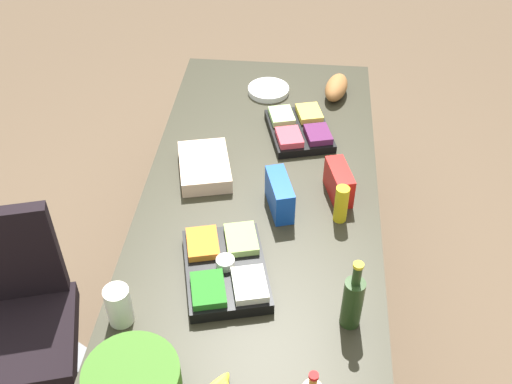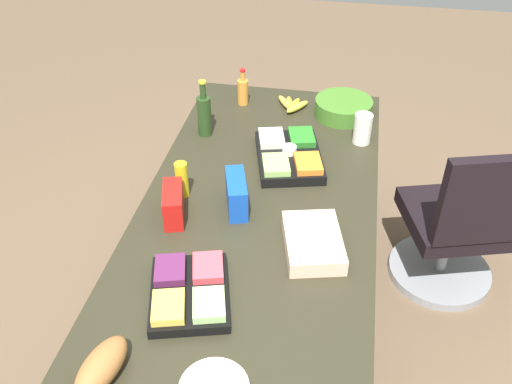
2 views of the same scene
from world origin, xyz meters
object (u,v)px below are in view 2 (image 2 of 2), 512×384
at_px(mayo_jar, 363,129).
at_px(dressing_bottle, 243,91).
at_px(mustard_bottle, 182,180).
at_px(banana_bunch, 291,105).
at_px(conference_table, 255,228).
at_px(chip_bag_blue, 236,194).
at_px(bread_loaf, 102,366).
at_px(wine_bottle, 204,114).
at_px(salad_bowl, 343,108).
at_px(chip_bag_red, 173,204).
at_px(fruit_platter, 189,291).
at_px(office_chair, 455,233).
at_px(sheet_cake, 313,242).
at_px(veggie_tray, 289,155).

relative_size(mayo_jar, dressing_bottle, 0.75).
bearing_deg(mustard_bottle, banana_bunch, -23.35).
bearing_deg(dressing_bottle, conference_table, -165.70).
distance_m(chip_bag_blue, bread_loaf, 0.94).
xyz_separation_m(wine_bottle, salad_bowl, (0.33, -0.69, -0.07)).
xyz_separation_m(mayo_jar, mustard_bottle, (-0.59, 0.77, 0.01)).
relative_size(mayo_jar, chip_bag_red, 0.79).
xyz_separation_m(conference_table, wine_bottle, (0.61, 0.38, 0.18)).
bearing_deg(dressing_bottle, chip_bag_red, 175.02).
relative_size(dressing_bottle, chip_bag_blue, 0.96).
relative_size(fruit_platter, mustard_bottle, 2.48).
height_order(mustard_bottle, salad_bowl, mustard_bottle).
bearing_deg(chip_bag_blue, wine_bottle, 26.80).
distance_m(office_chair, sheet_cake, 1.07).
distance_m(conference_table, salad_bowl, 1.00).
height_order(fruit_platter, wine_bottle, wine_bottle).
height_order(chip_bag_red, salad_bowl, chip_bag_red).
bearing_deg(mustard_bottle, bread_loaf, -179.13).
distance_m(salad_bowl, bread_loaf, 1.92).
bearing_deg(bread_loaf, mayo_jar, -26.11).
xyz_separation_m(conference_table, chip_bag_red, (-0.07, 0.34, 0.14)).
height_order(conference_table, office_chair, office_chair).
distance_m(fruit_platter, salad_bowl, 1.51).
height_order(chip_bag_red, sheet_cake, chip_bag_red).
bearing_deg(office_chair, bread_loaf, 137.05).
distance_m(fruit_platter, sheet_cake, 0.53).
bearing_deg(bread_loaf, banana_bunch, -11.19).
bearing_deg(chip_bag_red, salad_bowl, -33.12).
bearing_deg(veggie_tray, salad_bowl, -24.79).
bearing_deg(chip_bag_blue, conference_table, -116.91).
distance_m(office_chair, fruit_platter, 1.57).
bearing_deg(mustard_bottle, conference_table, -104.59).
height_order(banana_bunch, dressing_bottle, dressing_bottle).
height_order(veggie_tray, mustard_bottle, mustard_bottle).
bearing_deg(mayo_jar, banana_bunch, 54.88).
xyz_separation_m(sheet_cake, salad_bowl, (1.10, -0.06, 0.01)).
height_order(chip_bag_red, mustard_bottle, mustard_bottle).
relative_size(veggie_tray, mayo_jar, 3.05).
bearing_deg(bread_loaf, salad_bowl, -19.79).
xyz_separation_m(office_chair, veggie_tray, (-0.09, 0.88, 0.44)).
relative_size(fruit_platter, dressing_bottle, 2.00).
xyz_separation_m(banana_bunch, dressing_bottle, (0.01, 0.28, 0.06)).
xyz_separation_m(fruit_platter, salad_bowl, (1.43, -0.47, 0.01)).
relative_size(veggie_tray, wine_bottle, 1.58).
xyz_separation_m(fruit_platter, bread_loaf, (-0.37, 0.18, 0.02)).
relative_size(banana_bunch, sheet_cake, 0.62).
relative_size(banana_bunch, dressing_bottle, 0.94).
bearing_deg(chip_bag_blue, salad_bowl, -24.53).
bearing_deg(sheet_cake, chip_bag_blue, 60.04).
relative_size(banana_bunch, chip_bag_blue, 0.90).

